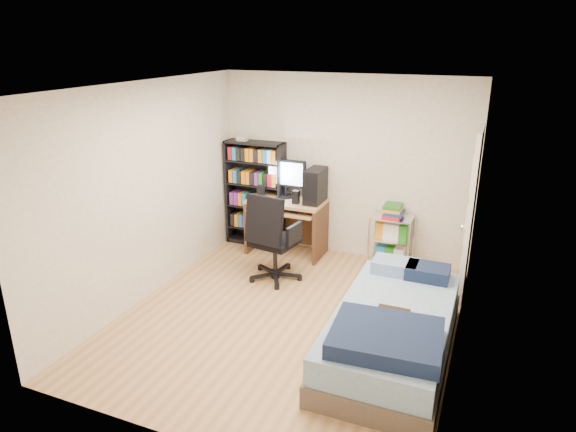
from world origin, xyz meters
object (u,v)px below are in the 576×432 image
at_px(media_shelf, 256,192).
at_px(computer_desk, 295,205).
at_px(bed, 392,331).
at_px(office_chair, 273,253).

relative_size(media_shelf, computer_desk, 1.20).
xyz_separation_m(computer_desk, bed, (1.81, -2.00, -0.45)).
height_order(office_chair, bed, office_chair).
relative_size(media_shelf, office_chair, 1.39).
height_order(media_shelf, bed, media_shelf).
height_order(computer_desk, bed, computer_desk).
relative_size(media_shelf, bed, 0.74).
bearing_deg(bed, media_shelf, 139.52).
xyz_separation_m(media_shelf, computer_desk, (0.67, -0.11, -0.07)).
distance_m(media_shelf, office_chair, 1.34).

